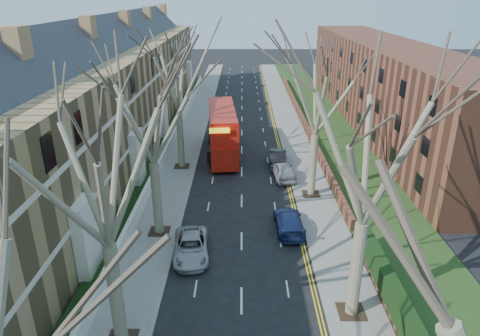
{
  "coord_description": "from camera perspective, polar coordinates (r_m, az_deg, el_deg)",
  "views": [
    {
      "loc": [
        0.01,
        -9.7,
        15.5
      ],
      "look_at": [
        -0.13,
        21.35,
        2.7
      ],
      "focal_mm": 32.0,
      "sensor_mm": 36.0,
      "label": 1
    }
  ],
  "objects": [
    {
      "name": "tree_left_far",
      "position": [
        27.06,
        -12.06,
        8.54
      ],
      "size": [
        10.15,
        10.15,
        14.22
      ],
      "color": "#776E55",
      "rests_on": "ground"
    },
    {
      "name": "tree_right_far",
      "position": [
        32.81,
        10.44,
        11.05
      ],
      "size": [
        10.15,
        10.15,
        14.22
      ],
      "color": "#776E55",
      "rests_on": "ground"
    },
    {
      "name": "car_left_far",
      "position": [
        27.54,
        -6.53,
        -10.4
      ],
      "size": [
        2.58,
        4.83,
        1.29
      ],
      "primitive_type": "imported",
      "rotation": [
        0.0,
        0.0,
        0.1
      ],
      "color": "#A2A1A6",
      "rests_on": "ground"
    },
    {
      "name": "car_right_near",
      "position": [
        30.27,
        6.56,
        -7.1
      ],
      "size": [
        2.01,
        4.64,
        1.33
      ],
      "primitive_type": "imported",
      "rotation": [
        0.0,
        0.0,
        3.17
      ],
      "color": "navy",
      "rests_on": "ground"
    },
    {
      "name": "tree_left_dist",
      "position": [
        38.59,
        -8.47,
        13.31
      ],
      "size": [
        10.5,
        10.5,
        14.71
      ],
      "color": "#776E55",
      "rests_on": "ground"
    },
    {
      "name": "front_wall_left",
      "position": [
        44.01,
        -9.78,
        2.3
      ],
      "size": [
        0.3,
        78.0,
        1.0
      ],
      "color": "white",
      "rests_on": "ground"
    },
    {
      "name": "flats_right",
      "position": [
        56.51,
        18.57,
        10.54
      ],
      "size": [
        13.97,
        54.0,
        10.0
      ],
      "color": "brown",
      "rests_on": "ground"
    },
    {
      "name": "car_right_mid",
      "position": [
        38.41,
        5.76,
        -0.31
      ],
      "size": [
        2.29,
        4.57,
        1.49
      ],
      "primitive_type": "imported",
      "rotation": [
        0.0,
        0.0,
        3.27
      ],
      "color": "#919599",
      "rests_on": "ground"
    },
    {
      "name": "tree_left_mid",
      "position": [
        17.73,
        -18.54,
        1.62
      ],
      "size": [
        10.5,
        10.5,
        14.71
      ],
      "color": "#776E55",
      "rests_on": "ground"
    },
    {
      "name": "grass_verge_right",
      "position": [
        52.13,
        11.9,
        4.79
      ],
      "size": [
        6.0,
        102.0,
        0.06
      ],
      "color": "#1C3914",
      "rests_on": "ground"
    },
    {
      "name": "pavement_left",
      "position": [
        51.44,
        -6.48,
        4.79
      ],
      "size": [
        3.0,
        102.0,
        0.12
      ],
      "primitive_type": "cube",
      "color": "slate",
      "rests_on": "ground"
    },
    {
      "name": "terrace_left",
      "position": [
        44.07,
        -17.98,
        8.24
      ],
      "size": [
        9.7,
        78.0,
        13.6
      ],
      "color": "olive",
      "rests_on": "ground"
    },
    {
      "name": "car_right_far",
      "position": [
        41.65,
        5.08,
        1.52
      ],
      "size": [
        1.87,
        4.47,
        1.44
      ],
      "primitive_type": "imported",
      "rotation": [
        0.0,
        0.0,
        3.06
      ],
      "color": "black",
      "rests_on": "ground"
    },
    {
      "name": "pavement_right",
      "position": [
        51.44,
        6.96,
        4.77
      ],
      "size": [
        3.0,
        102.0,
        0.12
      ],
      "primitive_type": "cube",
      "color": "slate",
      "rests_on": "ground"
    },
    {
      "name": "tree_right_mid",
      "position": [
        19.52,
        17.24,
        3.65
      ],
      "size": [
        10.5,
        10.5,
        14.71
      ],
      "color": "#776E55",
      "rests_on": "ground"
    },
    {
      "name": "double_decker_bus",
      "position": [
        43.46,
        -2.34,
        4.73
      ],
      "size": [
        3.53,
        11.46,
        4.71
      ],
      "rotation": [
        0.0,
        0.0,
        3.22
      ],
      "color": "#A8170C",
      "rests_on": "ground"
    }
  ]
}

